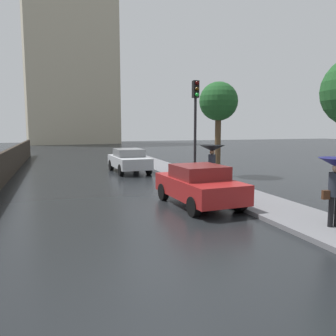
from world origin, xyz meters
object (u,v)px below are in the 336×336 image
(street_tree_near, at_px, (218,103))
(car_red_near_kerb, at_px, (199,185))
(pedestrian_with_umbrella_near, at_px, (336,173))
(pedestrian_with_umbrella_far, at_px, (212,152))
(car_silver_mid_road, at_px, (129,160))
(traffic_light, at_px, (195,114))

(street_tree_near, bearing_deg, car_red_near_kerb, -121.60)
(pedestrian_with_umbrella_near, relative_size, pedestrian_with_umbrella_far, 1.01)
(car_silver_mid_road, distance_m, traffic_light, 6.99)
(pedestrian_with_umbrella_far, xyz_separation_m, traffic_light, (-0.69, 0.32, 1.71))
(car_silver_mid_road, xyz_separation_m, pedestrian_with_umbrella_far, (2.45, -6.56, 0.89))
(street_tree_near, bearing_deg, car_silver_mid_road, 146.19)
(car_red_near_kerb, bearing_deg, street_tree_near, 54.71)
(pedestrian_with_umbrella_near, distance_m, traffic_light, 7.44)
(pedestrian_with_umbrella_near, height_order, pedestrian_with_umbrella_far, pedestrian_with_umbrella_near)
(pedestrian_with_umbrella_near, xyz_separation_m, pedestrian_with_umbrella_far, (-0.30, 6.83, 0.07))
(car_red_near_kerb, xyz_separation_m, traffic_light, (1.21, 3.21, 2.61))
(traffic_light, distance_m, street_tree_near, 4.30)
(car_silver_mid_road, distance_m, pedestrian_with_umbrella_near, 13.70)
(car_red_near_kerb, relative_size, street_tree_near, 0.77)
(car_silver_mid_road, relative_size, traffic_light, 0.90)
(car_red_near_kerb, xyz_separation_m, street_tree_near, (3.96, 6.43, 3.38))
(car_red_near_kerb, distance_m, traffic_light, 4.31)
(car_red_near_kerb, relative_size, pedestrian_with_umbrella_far, 2.22)
(car_red_near_kerb, xyz_separation_m, pedestrian_with_umbrella_far, (1.89, 2.89, 0.91))
(car_silver_mid_road, xyz_separation_m, street_tree_near, (4.51, -3.02, 3.36))
(car_red_near_kerb, height_order, pedestrian_with_umbrella_near, pedestrian_with_umbrella_near)
(pedestrian_with_umbrella_far, bearing_deg, street_tree_near, -118.11)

